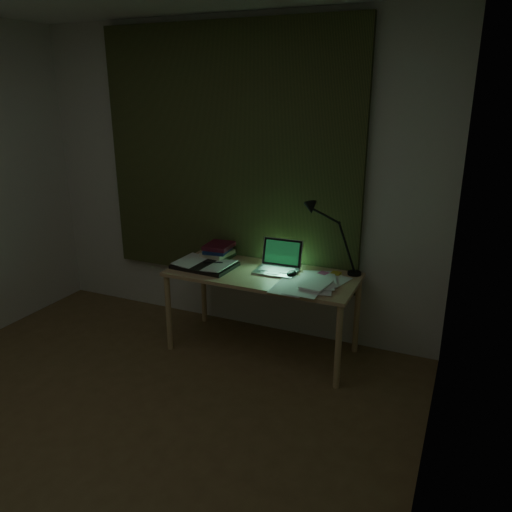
{
  "coord_description": "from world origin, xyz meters",
  "views": [
    {
      "loc": [
        1.83,
        -1.62,
        1.95
      ],
      "look_at": [
        0.45,
        1.49,
        0.82
      ],
      "focal_mm": 35.0,
      "sensor_mm": 36.0,
      "label": 1
    }
  ],
  "objects_px": {
    "laptop": "(276,258)",
    "desk_lamp": "(357,239)",
    "loose_papers": "(309,284)",
    "desk": "(262,312)",
    "open_textbook": "(205,265)",
    "book_stack": "(218,251)"
  },
  "relations": [
    {
      "from": "desk",
      "to": "open_textbook",
      "type": "bearing_deg",
      "value": -173.23
    },
    {
      "from": "desk",
      "to": "book_stack",
      "type": "distance_m",
      "value": 0.63
    },
    {
      "from": "laptop",
      "to": "loose_papers",
      "type": "xyz_separation_m",
      "value": [
        0.31,
        -0.15,
        -0.1
      ]
    },
    {
      "from": "loose_papers",
      "to": "desk_lamp",
      "type": "height_order",
      "value": "desk_lamp"
    },
    {
      "from": "laptop",
      "to": "desk_lamp",
      "type": "relative_size",
      "value": 0.64
    },
    {
      "from": "loose_papers",
      "to": "desk_lamp",
      "type": "xyz_separation_m",
      "value": [
        0.24,
        0.34,
        0.26
      ]
    },
    {
      "from": "laptop",
      "to": "loose_papers",
      "type": "bearing_deg",
      "value": -27.51
    },
    {
      "from": "open_textbook",
      "to": "desk_lamp",
      "type": "relative_size",
      "value": 0.82
    },
    {
      "from": "desk",
      "to": "laptop",
      "type": "height_order",
      "value": "laptop"
    },
    {
      "from": "laptop",
      "to": "loose_papers",
      "type": "distance_m",
      "value": 0.36
    },
    {
      "from": "desk",
      "to": "laptop",
      "type": "relative_size",
      "value": 4.0
    },
    {
      "from": "desk",
      "to": "laptop",
      "type": "bearing_deg",
      "value": 33.17
    },
    {
      "from": "desk",
      "to": "desk_lamp",
      "type": "bearing_deg",
      "value": 21.25
    },
    {
      "from": "desk_lamp",
      "to": "desk",
      "type": "bearing_deg",
      "value": -165.23
    },
    {
      "from": "loose_papers",
      "to": "laptop",
      "type": "bearing_deg",
      "value": 154.43
    },
    {
      "from": "laptop",
      "to": "open_textbook",
      "type": "xyz_separation_m",
      "value": [
        -0.55,
        -0.11,
        -0.09
      ]
    },
    {
      "from": "desk",
      "to": "loose_papers",
      "type": "xyz_separation_m",
      "value": [
        0.4,
        -0.09,
        0.34
      ]
    },
    {
      "from": "laptop",
      "to": "desk_lamp",
      "type": "distance_m",
      "value": 0.61
    },
    {
      "from": "open_textbook",
      "to": "laptop",
      "type": "bearing_deg",
      "value": 14.76
    },
    {
      "from": "laptop",
      "to": "loose_papers",
      "type": "relative_size",
      "value": 0.89
    },
    {
      "from": "open_textbook",
      "to": "loose_papers",
      "type": "distance_m",
      "value": 0.86
    },
    {
      "from": "book_stack",
      "to": "desk_lamp",
      "type": "xyz_separation_m",
      "value": [
        1.1,
        0.08,
        0.21
      ]
    }
  ]
}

